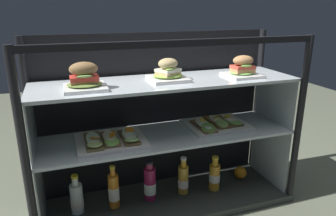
# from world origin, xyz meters

# --- Properties ---
(ground_plane) EXTENTS (6.00, 6.00, 0.02)m
(ground_plane) POSITION_xyz_m (0.00, 0.00, -0.01)
(ground_plane) COLOR #565D4A
(ground_plane) RESTS_ON ground
(case_base_deck) EXTENTS (1.40, 0.43, 0.04)m
(case_base_deck) POSITION_xyz_m (0.00, 0.00, 0.02)
(case_base_deck) COLOR #313634
(case_base_deck) RESTS_ON ground
(case_frame) EXTENTS (1.40, 0.43, 0.95)m
(case_frame) POSITION_xyz_m (0.00, 0.11, 0.52)
(case_frame) COLOR black
(case_frame) RESTS_ON ground
(riser_lower_tier) EXTENTS (1.33, 0.36, 0.38)m
(riser_lower_tier) POSITION_xyz_m (0.00, 0.00, 0.23)
(riser_lower_tier) COLOR silver
(riser_lower_tier) RESTS_ON case_base_deck
(shelf_lower_glass) EXTENTS (1.35, 0.37, 0.01)m
(shelf_lower_glass) POSITION_xyz_m (0.00, 0.00, 0.43)
(shelf_lower_glass) COLOR silver
(shelf_lower_glass) RESTS_ON riser_lower_tier
(riser_upper_tier) EXTENTS (1.33, 0.36, 0.28)m
(riser_upper_tier) POSITION_xyz_m (0.00, 0.00, 0.57)
(riser_upper_tier) COLOR silver
(riser_upper_tier) RESTS_ON shelf_lower_glass
(shelf_upper_glass) EXTENTS (1.35, 0.37, 0.01)m
(shelf_upper_glass) POSITION_xyz_m (0.00, 0.00, 0.72)
(shelf_upper_glass) COLOR silver
(shelf_upper_glass) RESTS_ON riser_upper_tier
(plated_roll_sandwich_right_of_center) EXTENTS (0.19, 0.19, 0.12)m
(plated_roll_sandwich_right_of_center) POSITION_xyz_m (-0.41, -0.05, 0.77)
(plated_roll_sandwich_right_of_center) COLOR white
(plated_roll_sandwich_right_of_center) RESTS_ON shelf_upper_glass
(plated_roll_sandwich_near_right_corner) EXTENTS (0.19, 0.19, 0.11)m
(plated_roll_sandwich_near_right_corner) POSITION_xyz_m (0.00, 0.00, 0.77)
(plated_roll_sandwich_near_right_corner) COLOR white
(plated_roll_sandwich_near_right_corner) RESTS_ON shelf_upper_glass
(plated_roll_sandwich_mid_left) EXTENTS (0.18, 0.18, 0.11)m
(plated_roll_sandwich_mid_left) POSITION_xyz_m (0.41, -0.04, 0.77)
(plated_roll_sandwich_mid_left) COLOR white
(plated_roll_sandwich_mid_left) RESTS_ON shelf_upper_glass
(open_sandwich_tray_near_right_corner) EXTENTS (0.34, 0.28, 0.07)m
(open_sandwich_tray_near_right_corner) POSITION_xyz_m (-0.31, -0.02, 0.45)
(open_sandwich_tray_near_right_corner) COLOR white
(open_sandwich_tray_near_right_corner) RESTS_ON shelf_lower_glass
(open_sandwich_tray_near_left_corner) EXTENTS (0.34, 0.29, 0.06)m
(open_sandwich_tray_near_left_corner) POSITION_xyz_m (0.30, 0.02, 0.45)
(open_sandwich_tray_near_left_corner) COLOR white
(open_sandwich_tray_near_left_corner) RESTS_ON shelf_lower_glass
(juice_bottle_front_middle) EXTENTS (0.07, 0.07, 0.22)m
(juice_bottle_front_middle) POSITION_xyz_m (-0.50, 0.04, 0.12)
(juice_bottle_front_middle) COLOR white
(juice_bottle_front_middle) RESTS_ON case_base_deck
(juice_bottle_front_fourth) EXTENTS (0.06, 0.06, 0.24)m
(juice_bottle_front_fourth) POSITION_xyz_m (-0.30, 0.02, 0.14)
(juice_bottle_front_fourth) COLOR orange
(juice_bottle_front_fourth) RESTS_ON case_base_deck
(juice_bottle_back_left) EXTENTS (0.07, 0.07, 0.24)m
(juice_bottle_back_left) POSITION_xyz_m (-0.10, 0.03, 0.14)
(juice_bottle_back_left) COLOR #951A48
(juice_bottle_back_left) RESTS_ON case_base_deck
(juice_bottle_back_right) EXTENTS (0.06, 0.06, 0.23)m
(juice_bottle_back_right) POSITION_xyz_m (0.10, 0.02, 0.13)
(juice_bottle_back_right) COLOR gold
(juice_bottle_back_right) RESTS_ON case_base_deck
(juice_bottle_near_post) EXTENTS (0.06, 0.06, 0.21)m
(juice_bottle_near_post) POSITION_xyz_m (0.29, 0.00, 0.13)
(juice_bottle_near_post) COLOR gold
(juice_bottle_near_post) RESTS_ON case_base_deck
(orange_fruit_beside_bottles) EXTENTS (0.08, 0.08, 0.08)m
(orange_fruit_beside_bottles) POSITION_xyz_m (0.51, 0.06, 0.08)
(orange_fruit_beside_bottles) COLOR orange
(orange_fruit_beside_bottles) RESTS_ON case_base_deck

